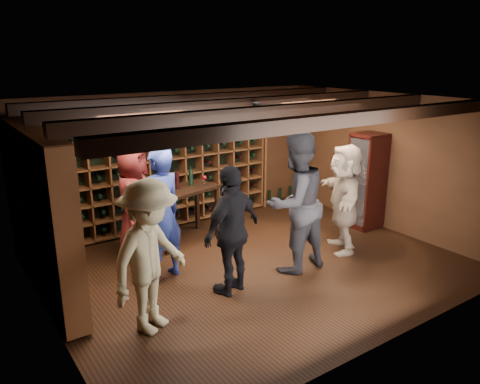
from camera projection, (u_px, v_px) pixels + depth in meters
ground at (254, 264)px, 7.28m from camera, size 6.00×6.00×0.00m
room_shell at (254, 107)px, 6.63m from camera, size 6.00×6.00×6.00m
wine_rack_back at (156, 168)px, 8.51m from camera, size 4.65×0.30×2.20m
wine_rack_left at (42, 214)px, 6.07m from camera, size 0.30×2.65×2.20m
crate_shelf at (282, 131)px, 9.98m from camera, size 1.20×0.32×2.07m
display_cabinet at (366, 183)px, 8.67m from camera, size 0.55×0.50×1.75m
man_blue_shirt at (161, 214)px, 6.60m from camera, size 0.79×0.61×1.94m
man_grey_suit at (295, 203)px, 6.86m from camera, size 1.05×0.84×2.09m
guest_red_floral at (134, 202)px, 7.35m from camera, size 1.03×1.06×1.84m
guest_woman_black at (232, 230)px, 6.22m from camera, size 1.13×0.72×1.78m
guest_khaki at (150, 257)px, 5.33m from camera, size 1.37×1.16×1.84m
guest_beige at (344, 198)px, 7.61m from camera, size 1.36×1.67×1.79m
tasting_table at (182, 196)px, 7.98m from camera, size 1.36×0.89×1.23m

